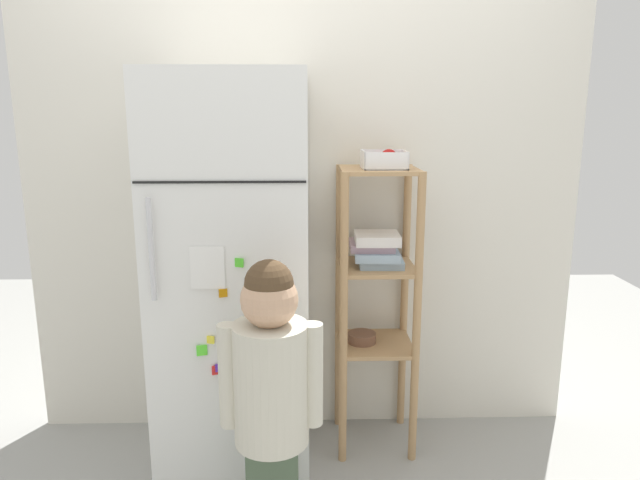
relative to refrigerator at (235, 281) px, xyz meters
The scene contains 6 objects.
ground_plane 0.90m from the refrigerator, ahead, with size 6.00×6.00×0.00m, color #999993.
kitchen_wall_back 0.53m from the refrigerator, 51.35° to the left, with size 2.62×0.03×2.21m, color silver.
refrigerator is the anchor object (origin of this frame).
child_standing 0.61m from the refrigerator, 72.22° to the right, with size 0.35×0.26×1.09m.
pantry_shelf_unit 0.64m from the refrigerator, 14.50° to the left, with size 0.35×0.35×1.31m.
fruit_bin 0.83m from the refrigerator, 12.16° to the left, with size 0.19×0.20×0.08m.
Camera 1 is at (-0.01, -2.35, 1.56)m, focal length 32.68 mm.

